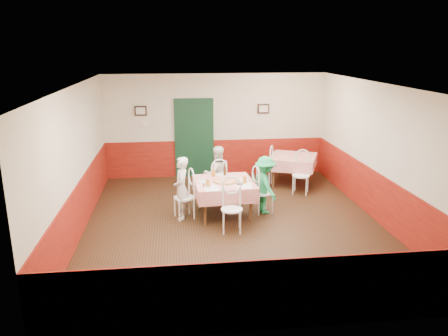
{
  "coord_description": "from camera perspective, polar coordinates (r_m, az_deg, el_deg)",
  "views": [
    {
      "loc": [
        -1.17,
        -8.21,
        3.53
      ],
      "look_at": [
        -0.13,
        0.49,
        1.05
      ],
      "focal_mm": 35.0,
      "sensor_mm": 36.0,
      "label": 1
    }
  ],
  "objects": [
    {
      "name": "menu_right",
      "position": [
        8.92,
        2.69,
        -2.3
      ],
      "size": [
        0.36,
        0.44,
        0.0
      ],
      "primitive_type": "cube",
      "rotation": [
        0.0,
        0.0,
        -0.15
      ],
      "color": "white",
      "rests_on": "main_table"
    },
    {
      "name": "glass_a",
      "position": [
        8.84,
        -2.12,
        -1.97
      ],
      "size": [
        0.08,
        0.08,
        0.14
      ],
      "primitive_type": "cylinder",
      "rotation": [
        0.0,
        0.0,
        0.06
      ],
      "color": "#BF7219",
      "rests_on": "main_table"
    },
    {
      "name": "shaker_b",
      "position": [
        8.66,
        -1.88,
        -2.54
      ],
      "size": [
        0.04,
        0.04,
        0.09
      ],
      "primitive_type": "cylinder",
      "rotation": [
        0.0,
        0.0,
        0.06
      ],
      "color": "silver",
      "rests_on": "main_table"
    },
    {
      "name": "glass_b",
      "position": [
        9.05,
        2.71,
        -1.55
      ],
      "size": [
        0.09,
        0.09,
        0.15
      ],
      "primitive_type": "cylinder",
      "rotation": [
        0.0,
        0.0,
        0.06
      ],
      "color": "#BF7219",
      "rests_on": "main_table"
    },
    {
      "name": "pizza",
      "position": [
        9.15,
        0.19,
        -1.7
      ],
      "size": [
        0.51,
        0.51,
        0.03
      ],
      "primitive_type": "cylinder",
      "rotation": [
        0.0,
        0.0,
        0.06
      ],
      "color": "#B74723",
      "rests_on": "main_table"
    },
    {
      "name": "wainscot_front",
      "position": [
        5.74,
        6.26,
        -16.19
      ],
      "size": [
        6.0,
        0.03,
        1.0
      ],
      "primitive_type": "cube",
      "color": "maroon",
      "rests_on": "ground"
    },
    {
      "name": "picture_left",
      "position": [
        11.81,
        -10.84,
        7.35
      ],
      "size": [
        0.32,
        0.03,
        0.26
      ],
      "primitive_type": "cube",
      "color": "black",
      "rests_on": "back_wall"
    },
    {
      "name": "back_wall",
      "position": [
        11.96,
        -1.07,
        5.55
      ],
      "size": [
        6.0,
        0.1,
        2.8
      ],
      "primitive_type": "cube",
      "color": "beige",
      "rests_on": "ground"
    },
    {
      "name": "chair_far",
      "position": [
        10.08,
        -0.86,
        -1.99
      ],
      "size": [
        0.47,
        0.47,
        0.9
      ],
      "primitive_type": null,
      "rotation": [
        0.0,
        0.0,
        3.28
      ],
      "color": "white",
      "rests_on": "ground"
    },
    {
      "name": "left_wall",
      "position": [
        8.68,
        -18.74,
        0.75
      ],
      "size": [
        0.1,
        7.0,
        2.8
      ],
      "primitive_type": "cube",
      "color": "beige",
      "rests_on": "ground"
    },
    {
      "name": "shaker_a",
      "position": [
        8.71,
        -2.39,
        -2.45
      ],
      "size": [
        0.04,
        0.04,
        0.09
      ],
      "primitive_type": "cylinder",
      "rotation": [
        0.0,
        0.0,
        0.06
      ],
      "color": "silver",
      "rests_on": "main_table"
    },
    {
      "name": "menu_left",
      "position": [
        8.75,
        -1.78,
        -2.65
      ],
      "size": [
        0.37,
        0.45,
        0.0
      ],
      "primitive_type": "cube",
      "rotation": [
        0.0,
        0.0,
        0.2
      ],
      "color": "white",
      "rests_on": "main_table"
    },
    {
      "name": "chair_right",
      "position": [
        9.47,
        5.08,
        -3.25
      ],
      "size": [
        0.51,
        0.51,
        0.9
      ],
      "primitive_type": null,
      "rotation": [
        0.0,
        0.0,
        1.8
      ],
      "color": "white",
      "rests_on": "ground"
    },
    {
      "name": "chair_second_b",
      "position": [
        10.81,
        10.02,
        -0.99
      ],
      "size": [
        0.55,
        0.55,
        0.9
      ],
      "primitive_type": null,
      "rotation": [
        0.0,
        0.0,
        -0.41
      ],
      "color": "white",
      "rests_on": "ground"
    },
    {
      "name": "wainscot_right",
      "position": [
        9.69,
        19.03,
        -3.32
      ],
      "size": [
        0.03,
        7.0,
        1.0
      ],
      "primitive_type": "cube",
      "color": "maroon",
      "rests_on": "ground"
    },
    {
      "name": "glass_c",
      "position": [
        9.52,
        -1.39,
        -0.67
      ],
      "size": [
        0.08,
        0.08,
        0.14
      ],
      "primitive_type": "cylinder",
      "rotation": [
        0.0,
        0.0,
        0.06
      ],
      "color": "#BF7219",
      "rests_on": "main_table"
    },
    {
      "name": "chair_second_a",
      "position": [
        11.32,
        5.31,
        -0.04
      ],
      "size": [
        0.55,
        0.55,
        0.9
      ],
      "primitive_type": null,
      "rotation": [
        0.0,
        0.0,
        -1.99
      ],
      "color": "white",
      "rests_on": "ground"
    },
    {
      "name": "wainscot_back",
      "position": [
        12.14,
        -1.04,
        1.35
      ],
      "size": [
        6.0,
        0.03,
        1.0
      ],
      "primitive_type": "cube",
      "color": "maroon",
      "rests_on": "ground"
    },
    {
      "name": "thermostat",
      "position": [
        11.86,
        -10.27,
        5.7
      ],
      "size": [
        0.1,
        0.03,
        0.1
      ],
      "primitive_type": "cube",
      "color": "white",
      "rests_on": "back_wall"
    },
    {
      "name": "shaker_c",
      "position": [
        8.78,
        -2.7,
        -2.29
      ],
      "size": [
        0.04,
        0.04,
        0.09
      ],
      "primitive_type": "cylinder",
      "rotation": [
        0.0,
        0.0,
        0.06
      ],
      "color": "#B23319",
      "rests_on": "main_table"
    },
    {
      "name": "door",
      "position": [
        11.94,
        -3.91,
        3.78
      ],
      "size": [
        0.96,
        0.06,
        2.1
      ],
      "primitive_type": "cube",
      "color": "black",
      "rests_on": "ground"
    },
    {
      "name": "wallet",
      "position": [
        8.97,
        2.07,
        -2.11
      ],
      "size": [
        0.12,
        0.1,
        0.02
      ],
      "primitive_type": "cube",
      "rotation": [
        0.0,
        0.0,
        0.06
      ],
      "color": "black",
      "rests_on": "main_table"
    },
    {
      "name": "ceiling",
      "position": [
        8.33,
        1.33,
        10.77
      ],
      "size": [
        7.0,
        7.0,
        0.0
      ],
      "primitive_type": "plane",
      "color": "white",
      "rests_on": "back_wall"
    },
    {
      "name": "second_table",
      "position": [
        11.52,
        8.95,
        -0.28
      ],
      "size": [
        1.48,
        1.48,
        0.77
      ],
      "primitive_type": "cube",
      "rotation": [
        0.0,
        0.0,
        -0.41
      ],
      "color": "red",
      "rests_on": "ground"
    },
    {
      "name": "floor",
      "position": [
        9.02,
        1.22,
        -7.25
      ],
      "size": [
        7.0,
        7.0,
        0.0
      ],
      "primitive_type": "plane",
      "color": "black",
      "rests_on": "ground"
    },
    {
      "name": "chair_left",
      "position": [
        9.18,
        -5.24,
        -3.86
      ],
      "size": [
        0.52,
        0.52,
        0.9
      ],
      "primitive_type": null,
      "rotation": [
        0.0,
        0.0,
        -1.28
      ],
      "color": "white",
      "rests_on": "ground"
    },
    {
      "name": "diner_left",
      "position": [
        9.11,
        -5.59,
        -2.63
      ],
      "size": [
        0.34,
        0.5,
        1.32
      ],
      "primitive_type": "imported",
      "rotation": [
        0.0,
        0.0,
        -1.61
      ],
      "color": "gray",
      "rests_on": "ground"
    },
    {
      "name": "wainscot_left",
      "position": [
        8.94,
        -18.14,
        -4.83
      ],
      "size": [
        0.03,
        7.0,
        1.0
      ],
      "primitive_type": "cube",
      "color": "maroon",
      "rests_on": "ground"
    },
    {
      "name": "main_table",
      "position": [
        9.31,
        0.0,
        -4.0
      ],
      "size": [
        1.29,
        1.29,
        0.77
      ],
      "primitive_type": "cube",
      "rotation": [
        0.0,
        0.0,
        0.06
      ],
      "color": "red",
      "rests_on": "ground"
    },
    {
      "name": "front_wall",
      "position": [
        5.3,
        6.59,
        -7.99
      ],
      "size": [
        6.0,
        0.1,
        2.8
      ],
      "primitive_type": "cube",
      "color": "beige",
      "rests_on": "ground"
    },
    {
      "name": "plate_far",
      "position": [
        9.6,
        -0.41,
        -0.92
      ],
      "size": [
        0.26,
        0.26,
        0.01
      ],
      "primitive_type": "cylinder",
      "rotation": [
        0.0,
        0.0,
        0.06
      ],
      "color": "white",
      "rests_on": "main_table"
    },
    {
      "name": "diner_far",
      "position": [
        10.07,
        -0.91,
        -0.78
      ],
      "size": [
        0.73,
        0.62,
        1.31
      ],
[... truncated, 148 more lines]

